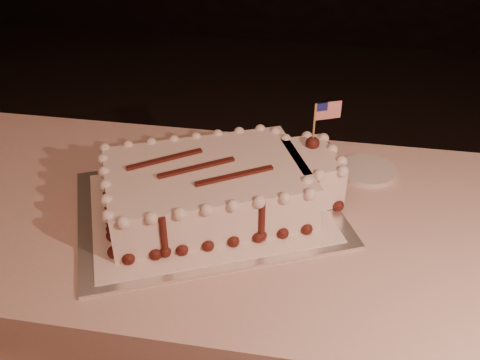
% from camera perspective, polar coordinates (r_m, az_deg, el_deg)
% --- Properties ---
extents(room_shell, '(6.10, 8.10, 2.90)m').
position_cam_1_polar(room_shell, '(0.44, 1.86, 15.72)').
color(room_shell, black).
rests_on(room_shell, ground).
extents(banquet_table, '(2.40, 0.80, 0.75)m').
position_cam_1_polar(banquet_table, '(1.54, 4.52, -15.23)').
color(banquet_table, beige).
rests_on(banquet_table, ground).
extents(cake_board, '(0.75, 0.67, 0.01)m').
position_cam_1_polar(cake_board, '(1.31, -3.46, -2.98)').
color(cake_board, silver).
rests_on(cake_board, banquet_table).
extents(doily, '(0.67, 0.61, 0.00)m').
position_cam_1_polar(doily, '(1.30, -3.47, -2.80)').
color(doily, white).
rests_on(doily, cake_board).
extents(sheet_cake, '(0.61, 0.47, 0.23)m').
position_cam_1_polar(sheet_cake, '(1.28, -2.12, -0.56)').
color(sheet_cake, white).
rests_on(sheet_cake, doily).
extents(side_plate, '(0.16, 0.16, 0.01)m').
position_cam_1_polar(side_plate, '(1.48, 13.46, 1.02)').
color(side_plate, silver).
rests_on(side_plate, banquet_table).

